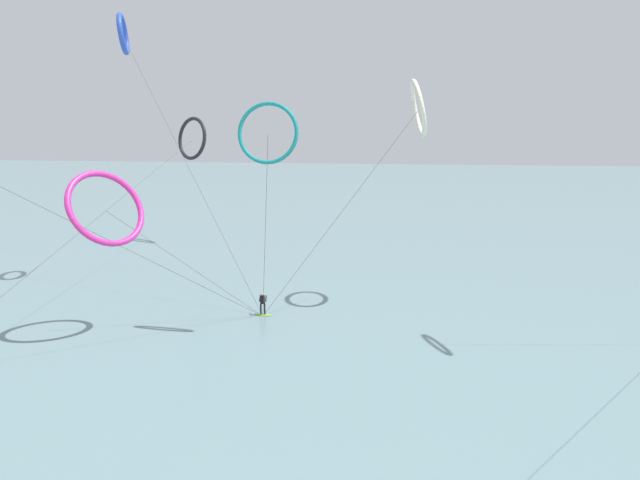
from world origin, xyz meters
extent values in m
cube|color=slate|center=(0.00, 107.09, 0.04)|extent=(400.00, 200.00, 0.08)
ellipsoid|color=#8CC62D|center=(-5.96, 33.06, 0.11)|extent=(1.40, 0.40, 0.06)
cylinder|color=black|center=(-5.82, 33.08, 0.54)|extent=(0.12, 0.12, 0.80)
cylinder|color=black|center=(-6.10, 33.04, 0.54)|extent=(0.12, 0.12, 0.80)
cube|color=black|center=(-5.96, 33.06, 1.25)|extent=(0.35, 0.25, 0.62)
sphere|color=tan|center=(-5.96, 33.06, 1.67)|extent=(0.22, 0.22, 0.22)
cylinder|color=black|center=(-5.75, 33.22, 1.30)|extent=(0.17, 0.51, 0.39)
cylinder|color=black|center=(-6.18, 33.15, 1.30)|extent=(0.17, 0.51, 0.39)
torus|color=#2647B7|center=(-19.85, 41.68, 21.21)|extent=(1.84, 3.50, 3.46)
cylinder|color=#3F3F3F|center=(-12.90, 37.37, 10.50)|extent=(13.91, 8.65, 21.01)
torus|color=#CC288E|center=(-14.81, 27.91, 8.48)|extent=(5.18, 6.08, 4.83)
cylinder|color=#3F3F3F|center=(-10.39, 30.49, 4.14)|extent=(8.87, 5.18, 8.29)
torus|color=teal|center=(-4.53, 29.73, 13.20)|extent=(3.97, 1.01, 3.94)
cylinder|color=#3F3F3F|center=(-5.24, 31.40, 6.54)|extent=(1.47, 3.36, 13.08)
torus|color=silver|center=(4.78, 38.24, 14.92)|extent=(1.88, 4.49, 4.32)
cylinder|color=#3F3F3F|center=(-0.59, 35.65, 7.37)|extent=(10.77, 5.21, 14.74)
torus|color=black|center=(-20.83, 58.95, 12.20)|extent=(4.85, 3.61, 4.99)
cylinder|color=#3F3F3F|center=(-19.98, 33.89, 6.00)|extent=(1.72, 50.13, 12.02)
cylinder|color=#3F3F3F|center=(-12.25, 25.41, 6.38)|extent=(12.59, 15.33, 12.79)
camera|label=1|loc=(4.59, -6.85, 13.66)|focal=33.06mm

